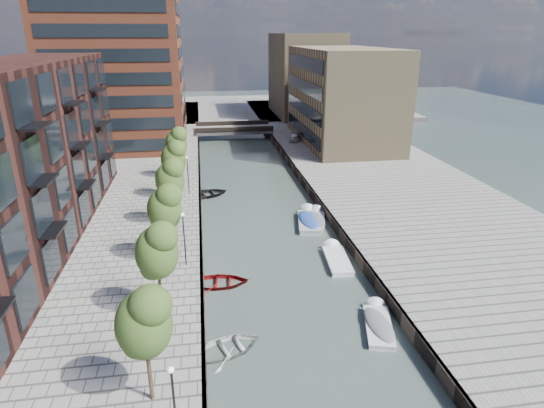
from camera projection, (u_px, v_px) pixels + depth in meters
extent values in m
plane|color=#38473F|center=(257.00, 199.00, 49.67)|extent=(300.00, 300.00, 0.00)
cube|color=gray|center=(395.00, 188.00, 51.81)|extent=(20.00, 140.00, 1.00)
cube|color=#332823|center=(200.00, 198.00, 48.61)|extent=(0.25, 140.00, 1.00)
cube|color=#332823|center=(311.00, 192.00, 50.38)|extent=(0.25, 140.00, 1.00)
cube|color=gray|center=(225.00, 109.00, 104.96)|extent=(80.00, 40.00, 1.00)
cube|color=black|center=(12.00, 159.00, 34.70)|extent=(8.00, 38.00, 14.00)
cube|color=brown|center=(115.00, 41.00, 64.67)|extent=(18.00, 18.00, 30.00)
cube|color=#8C7856|center=(342.00, 96.00, 69.50)|extent=(12.00, 25.00, 14.00)
cube|color=#8C7856|center=(304.00, 75.00, 93.19)|extent=(12.00, 20.00, 16.00)
cube|color=gray|center=(234.00, 130.00, 78.79)|extent=(13.00, 6.00, 0.60)
cube|color=#332823|center=(235.00, 129.00, 75.99)|extent=(13.00, 0.40, 0.80)
cube|color=#332823|center=(232.00, 123.00, 81.17)|extent=(13.00, 0.40, 0.80)
cylinder|color=#382619|center=(149.00, 370.00, 20.71)|extent=(0.20, 0.20, 3.20)
ellipsoid|color=#385821|center=(143.00, 320.00, 19.75)|extent=(2.50, 2.50, 3.25)
cylinder|color=#382619|center=(160.00, 290.00, 27.18)|extent=(0.20, 0.20, 3.20)
ellipsoid|color=#385821|center=(156.00, 249.00, 26.22)|extent=(2.50, 2.50, 3.25)
cylinder|color=#382619|center=(167.00, 241.00, 33.65)|extent=(0.20, 0.20, 3.20)
ellipsoid|color=#385821|center=(164.00, 206.00, 32.69)|extent=(2.50, 2.50, 3.25)
cylinder|color=#382619|center=(172.00, 207.00, 40.12)|extent=(0.20, 0.20, 3.20)
ellipsoid|color=#385821|center=(170.00, 178.00, 39.16)|extent=(2.50, 2.50, 3.25)
cylinder|color=#382619|center=(175.00, 183.00, 46.60)|extent=(0.20, 0.20, 3.20)
ellipsoid|color=#385821|center=(173.00, 157.00, 45.63)|extent=(2.50, 2.50, 3.25)
cylinder|color=#382619|center=(178.00, 165.00, 53.07)|extent=(0.20, 0.20, 3.20)
ellipsoid|color=#385821|center=(176.00, 142.00, 52.11)|extent=(2.50, 2.50, 3.25)
sphere|color=#FFF2CC|center=(171.00, 370.00, 17.28)|extent=(0.24, 0.24, 0.24)
cylinder|color=black|center=(184.00, 240.00, 32.78)|extent=(0.10, 0.10, 4.00)
sphere|color=#FFF2CC|center=(183.00, 215.00, 32.07)|extent=(0.24, 0.24, 0.24)
cylinder|color=black|center=(188.00, 176.00, 47.57)|extent=(0.10, 0.10, 4.00)
sphere|color=#FFF2CC|center=(187.00, 157.00, 46.86)|extent=(0.24, 0.24, 0.24)
imported|color=maroon|center=(220.00, 285.00, 32.76)|extent=(4.40, 3.26, 0.88)
imported|color=silver|center=(229.00, 351.00, 25.96)|extent=(4.91, 4.20, 0.86)
imported|color=black|center=(206.00, 196.00, 50.60)|extent=(5.64, 4.68, 1.01)
cube|color=white|center=(378.00, 329.00, 27.77)|extent=(2.49, 4.29, 0.57)
cube|color=white|center=(379.00, 325.00, 27.66)|extent=(2.58, 4.39, 0.09)
cone|color=white|center=(375.00, 310.00, 29.63)|extent=(1.65, 1.15, 1.49)
ellipsoid|color=slate|center=(379.00, 324.00, 27.64)|extent=(2.31, 3.93, 0.49)
cube|color=white|center=(337.00, 263.00, 35.80)|extent=(1.98, 4.51, 0.62)
cube|color=white|center=(337.00, 259.00, 35.68)|extent=(2.07, 4.61, 0.10)
cone|color=white|center=(332.00, 250.00, 37.83)|extent=(1.69, 0.99, 1.62)
cube|color=#B5B6B4|center=(308.00, 224.00, 43.05)|extent=(2.69, 5.23, 0.70)
cube|color=#B5B6B4|center=(309.00, 220.00, 42.92)|extent=(2.80, 5.36, 0.11)
cone|color=#B5B6B4|center=(307.00, 214.00, 45.37)|extent=(1.99, 1.29, 1.84)
ellipsoid|color=#22449E|center=(309.00, 220.00, 42.90)|extent=(2.51, 4.79, 0.61)
cube|color=#B8B8B6|center=(315.00, 223.00, 43.27)|extent=(2.77, 4.75, 0.63)
cube|color=#B8B8B6|center=(315.00, 220.00, 43.15)|extent=(2.87, 4.86, 0.10)
cone|color=#B8B8B6|center=(316.00, 214.00, 45.33)|extent=(1.83, 1.28, 1.65)
ellipsoid|color=slate|center=(315.00, 219.00, 43.13)|extent=(2.58, 4.35, 0.54)
imported|color=#ADAFB2|center=(294.00, 137.00, 71.82)|extent=(2.27, 4.10, 1.32)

